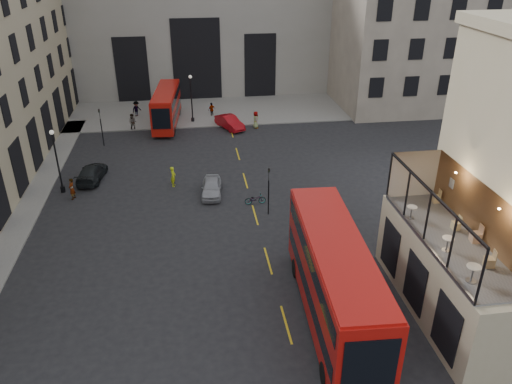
{
  "coord_description": "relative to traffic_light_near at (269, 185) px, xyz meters",
  "views": [
    {
      "loc": [
        -6.5,
        -20.16,
        18.44
      ],
      "look_at": [
        -2.23,
        9.91,
        3.0
      ],
      "focal_mm": 35.0,
      "sensor_mm": 36.0,
      "label": 1
    }
  ],
  "objects": [
    {
      "name": "gateway",
      "position": [
        -4.0,
        35.99,
        6.96
      ],
      "size": [
        35.0,
        10.6,
        18.0
      ],
      "color": "gray",
      "rests_on": "ground"
    },
    {
      "name": "street_lamp_b",
      "position": [
        -5.0,
        22.0,
        -0.03
      ],
      "size": [
        0.36,
        0.36,
        5.33
      ],
      "color": "black",
      "rests_on": "ground"
    },
    {
      "name": "cafe_chair_a",
      "position": [
        8.14,
        -14.45,
        2.44
      ],
      "size": [
        0.5,
        0.5,
        0.88
      ],
      "color": "tan",
      "rests_on": "cafe_floor"
    },
    {
      "name": "cyclist",
      "position": [
        -7.05,
        5.86,
        -1.56
      ],
      "size": [
        0.52,
        0.69,
        1.73
      ],
      "primitive_type": "imported",
      "rotation": [
        0.0,
        0.0,
        1.4
      ],
      "color": "#C4D816",
      "rests_on": "ground"
    },
    {
      "name": "cafe_chair_d",
      "position": [
        8.65,
        -7.98,
        2.42
      ],
      "size": [
        0.43,
        0.43,
        0.8
      ],
      "color": "tan",
      "rests_on": "cafe_floor"
    },
    {
      "name": "cafe_table_far",
      "position": [
        6.4,
        -9.55,
        2.64
      ],
      "size": [
        0.56,
        0.56,
        0.7
      ],
      "color": "white",
      "rests_on": "cafe_floor"
    },
    {
      "name": "bicycle",
      "position": [
        -0.75,
        1.74,
        -1.99
      ],
      "size": [
        1.67,
        0.66,
        0.86
      ],
      "primitive_type": "imported",
      "rotation": [
        0.0,
        0.0,
        1.62
      ],
      "color": "gray",
      "rests_on": "ground"
    },
    {
      "name": "cafe_table_near",
      "position": [
        6.72,
        -15.41,
        2.72
      ],
      "size": [
        0.65,
        0.65,
        0.82
      ],
      "color": "silver",
      "rests_on": "cafe_floor"
    },
    {
      "name": "pedestrian_b",
      "position": [
        -11.32,
        24.72,
        -1.48
      ],
      "size": [
        1.35,
        1.36,
        1.88
      ],
      "primitive_type": "imported",
      "rotation": [
        0.0,
        0.0,
        0.79
      ],
      "color": "gray",
      "rests_on": "ground"
    },
    {
      "name": "cafe_floor",
      "position": [
        7.5,
        -12.0,
        2.12
      ],
      "size": [
        3.0,
        10.0,
        0.1
      ],
      "primitive_type": "cube",
      "color": "slate",
      "rests_on": "host_frontage"
    },
    {
      "name": "traffic_light_far",
      "position": [
        -14.0,
        16.0,
        0.0
      ],
      "size": [
        0.16,
        0.2,
        3.8
      ],
      "color": "black",
      "rests_on": "ground"
    },
    {
      "name": "pedestrian_c",
      "position": [
        -2.74,
        23.76,
        -1.61
      ],
      "size": [
        1.02,
        0.85,
        1.63
      ],
      "primitive_type": "imported",
      "rotation": [
        0.0,
        0.0,
        3.72
      ],
      "color": "gray",
      "rests_on": "ground"
    },
    {
      "name": "car_a",
      "position": [
        -3.99,
        3.84,
        -1.77
      ],
      "size": [
        1.9,
        3.97,
        1.31
      ],
      "primitive_type": "imported",
      "rotation": [
        0.0,
        0.0,
        -0.1
      ],
      "color": "#9D9EA4",
      "rests_on": "ground"
    },
    {
      "name": "street_lamp_a",
      "position": [
        -16.0,
        6.0,
        -0.03
      ],
      "size": [
        0.36,
        0.36,
        5.33
      ],
      "color": "black",
      "rests_on": "ground"
    },
    {
      "name": "pavement_far",
      "position": [
        -5.0,
        26.0,
        -2.36
      ],
      "size": [
        40.0,
        12.0,
        0.12
      ],
      "primitive_type": "cube",
      "color": "slate",
      "rests_on": "ground"
    },
    {
      "name": "pedestrian_d",
      "position": [
        1.75,
        19.12,
        -1.5
      ],
      "size": [
        0.69,
        0.97,
        1.86
      ],
      "primitive_type": "imported",
      "rotation": [
        0.0,
        0.0,
        1.69
      ],
      "color": "gray",
      "rests_on": "ground"
    },
    {
      "name": "bus_far",
      "position": [
        -7.77,
        21.56,
        -0.23
      ],
      "size": [
        3.08,
        9.93,
        3.9
      ],
      "color": "#AF130C",
      "rests_on": "ground"
    },
    {
      "name": "pedestrian_a",
      "position": [
        -11.41,
        20.14,
        -1.5
      ],
      "size": [
        1.01,
        0.86,
        1.85
      ],
      "primitive_type": "imported",
      "rotation": [
        0.0,
        0.0,
        -0.19
      ],
      "color": "gray",
      "rests_on": "ground"
    },
    {
      "name": "ground",
      "position": [
        1.0,
        -12.0,
        -2.42
      ],
      "size": [
        140.0,
        140.0,
        0.0
      ],
      "primitive_type": "plane",
      "color": "black",
      "rests_on": "ground"
    },
    {
      "name": "building_right",
      "position": [
        21.0,
        27.97,
        7.97
      ],
      "size": [
        16.6,
        18.6,
        20.0
      ],
      "color": "#AC9E8B",
      "rests_on": "ground"
    },
    {
      "name": "pedestrian_e",
      "position": [
        -14.94,
        4.63,
        -1.54
      ],
      "size": [
        0.57,
        0.73,
        1.76
      ],
      "primitive_type": "imported",
      "rotation": [
        0.0,
        0.0,
        4.47
      ],
      "color": "gray",
      "rests_on": "ground"
    },
    {
      "name": "cafe_chair_c",
      "position": [
        8.28,
        -11.02,
        2.41
      ],
      "size": [
        0.4,
        0.4,
        0.79
      ],
      "color": "tan",
      "rests_on": "cafe_floor"
    },
    {
      "name": "bus_near",
      "position": [
        1.5,
        -11.86,
        0.35
      ],
      "size": [
        3.43,
        12.51,
        4.94
      ],
      "color": "#A70F0B",
      "rests_on": "ground"
    },
    {
      "name": "traffic_light_near",
      "position": [
        0.0,
        0.0,
        0.0
      ],
      "size": [
        0.16,
        0.2,
        3.8
      ],
      "color": "black",
      "rests_on": "ground"
    },
    {
      "name": "cafe_table_mid",
      "position": [
        6.81,
        -12.89,
        2.66
      ],
      "size": [
        0.59,
        0.59,
        0.74
      ],
      "color": "white",
      "rests_on": "cafe_floor"
    },
    {
      "name": "host_frontage",
      "position": [
        7.5,
        -12.0,
        -0.17
      ],
      "size": [
        3.0,
        11.0,
        4.5
      ],
      "primitive_type": "cube",
      "color": "tan",
      "rests_on": "ground"
    },
    {
      "name": "car_b",
      "position": [
        -1.08,
        19.33,
        -1.73
      ],
      "size": [
        3.16,
        4.46,
        1.4
      ],
      "primitive_type": "imported",
      "rotation": [
        0.0,
        0.0,
        0.45
      ],
      "color": "#9C0910",
      "rests_on": "ground"
    },
    {
      "name": "cafe_chair_b",
      "position": [
        8.67,
        -12.32,
        2.47
      ],
      "size": [
        0.53,
        0.53,
        0.97
      ],
      "color": "tan",
      "rests_on": "cafe_floor"
    },
    {
      "name": "car_c",
      "position": [
        -13.95,
        8.04,
        -1.77
      ],
      "size": [
        2.37,
        4.72,
        1.31
      ],
      "primitive_type": "imported",
      "rotation": [
        0.0,
        0.0,
        3.02
      ],
      "color": "black",
      "rests_on": "ground"
    }
  ]
}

